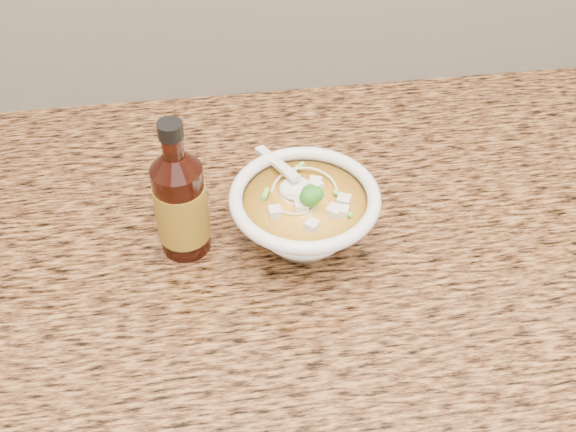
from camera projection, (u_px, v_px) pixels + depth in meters
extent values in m
cube|color=#352010|center=(347.00, 413.00, 1.25)|extent=(4.00, 0.65, 0.86)
cube|color=#966437|center=(367.00, 233.00, 0.94)|extent=(4.00, 0.68, 0.04)
cylinder|color=white|center=(304.00, 239.00, 0.90)|extent=(0.07, 0.07, 0.01)
torus|color=white|center=(305.00, 198.00, 0.85)|extent=(0.18, 0.18, 0.02)
torus|color=beige|center=(313.00, 202.00, 0.85)|extent=(0.12, 0.12, 0.00)
torus|color=beige|center=(313.00, 210.00, 0.84)|extent=(0.11, 0.11, 0.00)
torus|color=beige|center=(315.00, 202.00, 0.85)|extent=(0.09, 0.09, 0.00)
torus|color=beige|center=(317.00, 202.00, 0.86)|extent=(0.09, 0.09, 0.00)
torus|color=beige|center=(318.00, 206.00, 0.85)|extent=(0.09, 0.09, 0.00)
torus|color=beige|center=(291.00, 207.00, 0.85)|extent=(0.10, 0.10, 0.00)
torus|color=beige|center=(308.00, 207.00, 0.86)|extent=(0.06, 0.06, 0.00)
torus|color=beige|center=(301.00, 209.00, 0.86)|extent=(0.08, 0.08, 0.00)
torus|color=beige|center=(315.00, 210.00, 0.86)|extent=(0.11, 0.11, 0.00)
cube|color=silver|center=(310.00, 179.00, 0.87)|extent=(0.02, 0.02, 0.01)
cube|color=silver|center=(324.00, 185.00, 0.87)|extent=(0.01, 0.01, 0.01)
cube|color=silver|center=(349.00, 198.00, 0.85)|extent=(0.02, 0.02, 0.02)
cube|color=silver|center=(300.00, 183.00, 0.87)|extent=(0.02, 0.02, 0.01)
cube|color=silver|center=(323.00, 202.00, 0.84)|extent=(0.02, 0.02, 0.01)
cube|color=silver|center=(297.00, 178.00, 0.87)|extent=(0.02, 0.02, 0.01)
cube|color=silver|center=(331.00, 178.00, 0.87)|extent=(0.02, 0.02, 0.02)
cube|color=silver|center=(318.00, 199.00, 0.85)|extent=(0.02, 0.02, 0.02)
cube|color=silver|center=(312.00, 207.00, 0.84)|extent=(0.02, 0.02, 0.01)
ellipsoid|color=#196014|center=(310.00, 196.00, 0.83)|extent=(0.03, 0.03, 0.03)
cylinder|color=#6EC94D|center=(328.00, 192.00, 0.86)|extent=(0.02, 0.01, 0.01)
cylinder|color=#6EC94D|center=(322.00, 217.00, 0.83)|extent=(0.02, 0.01, 0.01)
cylinder|color=#6EC94D|center=(277.00, 178.00, 0.87)|extent=(0.02, 0.01, 0.01)
cylinder|color=#6EC94D|center=(324.00, 209.00, 0.84)|extent=(0.02, 0.01, 0.01)
ellipsoid|color=white|center=(296.00, 189.00, 0.86)|extent=(0.04, 0.04, 0.01)
cube|color=white|center=(277.00, 163.00, 0.89)|extent=(0.05, 0.09, 0.03)
cylinder|color=#3A0F07|center=(182.00, 209.00, 0.85)|extent=(0.08, 0.08, 0.12)
cylinder|color=#3A0F07|center=(172.00, 146.00, 0.78)|extent=(0.03, 0.03, 0.03)
cylinder|color=black|center=(170.00, 130.00, 0.77)|extent=(0.04, 0.04, 0.02)
cylinder|color=red|center=(182.00, 211.00, 0.85)|extent=(0.08, 0.08, 0.08)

